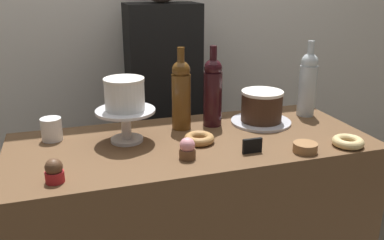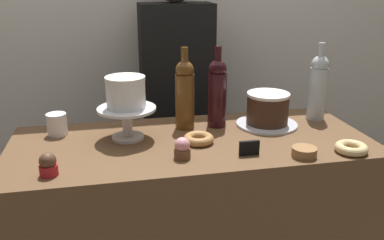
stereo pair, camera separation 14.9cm
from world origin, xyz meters
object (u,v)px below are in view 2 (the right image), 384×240
(chocolate_round_cake, at_px, (268,108))
(cookie_stack, at_px, (304,152))
(cake_stand_pedestal, at_px, (127,118))
(white_layer_cake, at_px, (126,92))
(donut_maple, at_px, (199,139))
(wine_bottle_clear, at_px, (318,86))
(price_sign_chalkboard, at_px, (249,148))
(coffee_cup_ceramic, at_px, (57,124))
(donut_glazed, at_px, (351,148))
(cupcake_strawberry, at_px, (182,149))
(barista_figure, at_px, (177,113))
(wine_bottle_dark_red, at_px, (217,92))
(cupcake_chocolate, at_px, (48,165))
(wine_bottle_amber, at_px, (184,93))

(chocolate_round_cake, xyz_separation_m, cookie_stack, (0.01, -0.32, -0.06))
(cake_stand_pedestal, bearing_deg, white_layer_cake, 0.00)
(donut_maple, bearing_deg, wine_bottle_clear, 17.05)
(price_sign_chalkboard, distance_m, coffee_cup_ceramic, 0.74)
(white_layer_cake, relative_size, donut_glazed, 1.30)
(donut_glazed, xyz_separation_m, coffee_cup_ceramic, (-1.01, 0.39, 0.03))
(cupcake_strawberry, distance_m, donut_glazed, 0.59)
(donut_glazed, bearing_deg, cookie_stack, -179.83)
(cupcake_strawberry, bearing_deg, barista_figure, 81.65)
(white_layer_cake, distance_m, donut_maple, 0.32)
(cupcake_strawberry, bearing_deg, cake_stand_pedestal, 127.36)
(donut_maple, relative_size, coffee_cup_ceramic, 1.32)
(white_layer_cake, bearing_deg, wine_bottle_dark_red, 11.34)
(wine_bottle_dark_red, bearing_deg, white_layer_cake, -168.66)
(wine_bottle_dark_red, distance_m, donut_maple, 0.24)
(cake_stand_pedestal, height_order, cupcake_chocolate, cake_stand_pedestal)
(white_layer_cake, xyz_separation_m, wine_bottle_amber, (0.23, 0.07, -0.04))
(cookie_stack, distance_m, barista_figure, 0.93)
(donut_maple, relative_size, donut_glazed, 1.00)
(cupcake_strawberry, distance_m, donut_maple, 0.15)
(wine_bottle_dark_red, height_order, cupcake_strawberry, wine_bottle_dark_red)
(wine_bottle_amber, bearing_deg, cupcake_chocolate, -145.31)
(cookie_stack, distance_m, coffee_cup_ceramic, 0.92)
(wine_bottle_amber, xyz_separation_m, barista_figure, (0.06, 0.51, -0.24))
(barista_figure, bearing_deg, wine_bottle_clear, -44.76)
(wine_bottle_amber, bearing_deg, donut_glazed, -34.78)
(donut_maple, xyz_separation_m, donut_glazed, (0.50, -0.19, 0.00))
(wine_bottle_clear, height_order, wine_bottle_dark_red, same)
(wine_bottle_clear, height_order, wine_bottle_amber, same)
(cupcake_strawberry, height_order, coffee_cup_ceramic, coffee_cup_ceramic)
(cupcake_strawberry, bearing_deg, white_layer_cake, 127.36)
(white_layer_cake, xyz_separation_m, coffee_cup_ceramic, (-0.26, 0.10, -0.14))
(cupcake_chocolate, bearing_deg, donut_maple, 17.98)
(white_layer_cake, distance_m, price_sign_chalkboard, 0.49)
(donut_glazed, xyz_separation_m, cookie_stack, (-0.18, -0.00, 0.00))
(wine_bottle_dark_red, bearing_deg, barista_figure, 98.79)
(wine_bottle_dark_red, distance_m, barista_figure, 0.57)
(barista_figure, bearing_deg, white_layer_cake, -116.05)
(price_sign_chalkboard, bearing_deg, barista_figure, 97.59)
(wine_bottle_dark_red, relative_size, barista_figure, 0.20)
(cupcake_chocolate, distance_m, barista_figure, 1.01)
(white_layer_cake, height_order, wine_bottle_amber, wine_bottle_amber)
(cookie_stack, relative_size, barista_figure, 0.05)
(white_layer_cake, relative_size, cupcake_strawberry, 1.96)
(cupcake_chocolate, height_order, barista_figure, barista_figure)
(white_layer_cake, bearing_deg, donut_glazed, -21.09)
(white_layer_cake, height_order, chocolate_round_cake, white_layer_cake)
(cupcake_strawberry, distance_m, cookie_stack, 0.41)
(chocolate_round_cake, bearing_deg, barista_figure, 117.18)
(chocolate_round_cake, xyz_separation_m, wine_bottle_dark_red, (-0.20, 0.04, 0.07))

